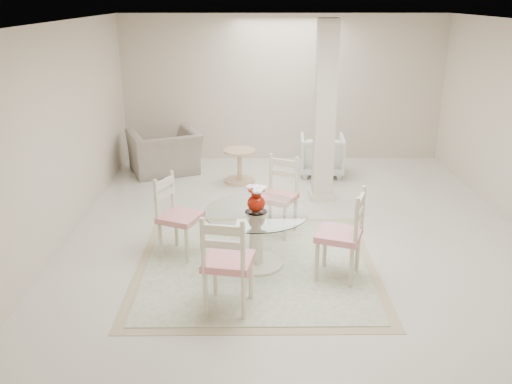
{
  "coord_description": "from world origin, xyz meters",
  "views": [
    {
      "loc": [
        -0.6,
        -6.67,
        3.0
      ],
      "look_at": [
        -0.55,
        -0.77,
        0.85
      ],
      "focal_mm": 38.0,
      "sensor_mm": 36.0,
      "label": 1
    }
  ],
  "objects_px": {
    "dining_table": "(256,238)",
    "side_table": "(240,167)",
    "column": "(325,113)",
    "armchair_white": "(322,155)",
    "dining_chair_north": "(280,190)",
    "dining_chair_south": "(226,257)",
    "dining_chair_east": "(346,229)",
    "red_vase": "(256,199)",
    "recliner_taupe": "(165,152)",
    "dining_chair_west": "(175,210)"
  },
  "relations": [
    {
      "from": "red_vase",
      "to": "armchair_white",
      "type": "distance_m",
      "value": 3.71
    },
    {
      "from": "dining_chair_east",
      "to": "side_table",
      "type": "distance_m",
      "value": 3.6
    },
    {
      "from": "dining_table",
      "to": "dining_chair_north",
      "type": "distance_m",
      "value": 1.05
    },
    {
      "from": "red_vase",
      "to": "recliner_taupe",
      "type": "height_order",
      "value": "red_vase"
    },
    {
      "from": "dining_table",
      "to": "red_vase",
      "type": "distance_m",
      "value": 0.49
    },
    {
      "from": "dining_chair_east",
      "to": "side_table",
      "type": "height_order",
      "value": "dining_chair_east"
    },
    {
      "from": "dining_chair_east",
      "to": "dining_table",
      "type": "bearing_deg",
      "value": -87.03
    },
    {
      "from": "dining_chair_east",
      "to": "recliner_taupe",
      "type": "distance_m",
      "value": 4.67
    },
    {
      "from": "red_vase",
      "to": "dining_chair_north",
      "type": "xyz_separation_m",
      "value": [
        0.32,
        0.97,
        -0.25
      ]
    },
    {
      "from": "red_vase",
      "to": "dining_chair_south",
      "type": "relative_size",
      "value": 0.27
    },
    {
      "from": "recliner_taupe",
      "to": "armchair_white",
      "type": "xyz_separation_m",
      "value": [
        2.78,
        -0.1,
        -0.03
      ]
    },
    {
      "from": "column",
      "to": "red_vase",
      "type": "height_order",
      "value": "column"
    },
    {
      "from": "dining_table",
      "to": "side_table",
      "type": "xyz_separation_m",
      "value": [
        -0.25,
        3.06,
        -0.09
      ]
    },
    {
      "from": "column",
      "to": "dining_chair_west",
      "type": "height_order",
      "value": "column"
    },
    {
      "from": "dining_chair_north",
      "to": "side_table",
      "type": "bearing_deg",
      "value": 131.3
    },
    {
      "from": "dining_chair_north",
      "to": "column",
      "type": "bearing_deg",
      "value": 86.66
    },
    {
      "from": "column",
      "to": "armchair_white",
      "type": "height_order",
      "value": "column"
    },
    {
      "from": "dining_table",
      "to": "dining_chair_east",
      "type": "bearing_deg",
      "value": -17.66
    },
    {
      "from": "dining_chair_west",
      "to": "red_vase",
      "type": "bearing_deg",
      "value": -84.17
    },
    {
      "from": "dining_chair_north",
      "to": "recliner_taupe",
      "type": "xyz_separation_m",
      "value": [
        -1.91,
        2.6,
        -0.22
      ]
    },
    {
      "from": "red_vase",
      "to": "recliner_taupe",
      "type": "bearing_deg",
      "value": 114.0
    },
    {
      "from": "recliner_taupe",
      "to": "side_table",
      "type": "distance_m",
      "value": 1.44
    },
    {
      "from": "column",
      "to": "dining_chair_east",
      "type": "bearing_deg",
      "value": -91.57
    },
    {
      "from": "dining_chair_south",
      "to": "armchair_white",
      "type": "relative_size",
      "value": 1.51
    },
    {
      "from": "column",
      "to": "dining_chair_south",
      "type": "bearing_deg",
      "value": -112.5
    },
    {
      "from": "red_vase",
      "to": "dining_chair_south",
      "type": "height_order",
      "value": "dining_chair_south"
    },
    {
      "from": "red_vase",
      "to": "dining_chair_north",
      "type": "relative_size",
      "value": 0.28
    },
    {
      "from": "column",
      "to": "dining_table",
      "type": "bearing_deg",
      "value": -114.79
    },
    {
      "from": "dining_table",
      "to": "side_table",
      "type": "height_order",
      "value": "dining_table"
    },
    {
      "from": "dining_table",
      "to": "dining_chair_north",
      "type": "bearing_deg",
      "value": 71.96
    },
    {
      "from": "dining_chair_south",
      "to": "side_table",
      "type": "relative_size",
      "value": 2.07
    },
    {
      "from": "recliner_taupe",
      "to": "column",
      "type": "bearing_deg",
      "value": 131.18
    },
    {
      "from": "red_vase",
      "to": "dining_chair_south",
      "type": "bearing_deg",
      "value": -106.99
    },
    {
      "from": "dining_chair_west",
      "to": "side_table",
      "type": "distance_m",
      "value": 2.85
    },
    {
      "from": "column",
      "to": "recliner_taupe",
      "type": "height_order",
      "value": "column"
    },
    {
      "from": "dining_chair_west",
      "to": "armchair_white",
      "type": "height_order",
      "value": "dining_chair_west"
    },
    {
      "from": "dining_chair_north",
      "to": "dining_chair_south",
      "type": "bearing_deg",
      "value": -81.41
    },
    {
      "from": "recliner_taupe",
      "to": "armchair_white",
      "type": "bearing_deg",
      "value": 155.49
    },
    {
      "from": "dining_chair_north",
      "to": "dining_chair_south",
      "type": "xyz_separation_m",
      "value": [
        -0.62,
        -1.95,
        0.02
      ]
    },
    {
      "from": "recliner_taupe",
      "to": "side_table",
      "type": "bearing_deg",
      "value": 136.34
    },
    {
      "from": "armchair_white",
      "to": "dining_chair_south",
      "type": "bearing_deg",
      "value": 75.57
    },
    {
      "from": "recliner_taupe",
      "to": "armchair_white",
      "type": "height_order",
      "value": "recliner_taupe"
    },
    {
      "from": "dining_table",
      "to": "recliner_taupe",
      "type": "distance_m",
      "value": 3.92
    },
    {
      "from": "column",
      "to": "dining_chair_north",
      "type": "distance_m",
      "value": 1.67
    },
    {
      "from": "recliner_taupe",
      "to": "armchair_white",
      "type": "relative_size",
      "value": 1.51
    },
    {
      "from": "dining_chair_east",
      "to": "dining_chair_south",
      "type": "height_order",
      "value": "dining_chair_south"
    },
    {
      "from": "red_vase",
      "to": "armchair_white",
      "type": "xyz_separation_m",
      "value": [
        1.19,
        3.48,
        -0.49
      ]
    },
    {
      "from": "dining_chair_south",
      "to": "recliner_taupe",
      "type": "xyz_separation_m",
      "value": [
        -1.29,
        4.56,
        -0.24
      ]
    },
    {
      "from": "side_table",
      "to": "column",
      "type": "bearing_deg",
      "value": -31.27
    },
    {
      "from": "dining_chair_north",
      "to": "dining_chair_south",
      "type": "relative_size",
      "value": 0.97
    }
  ]
}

